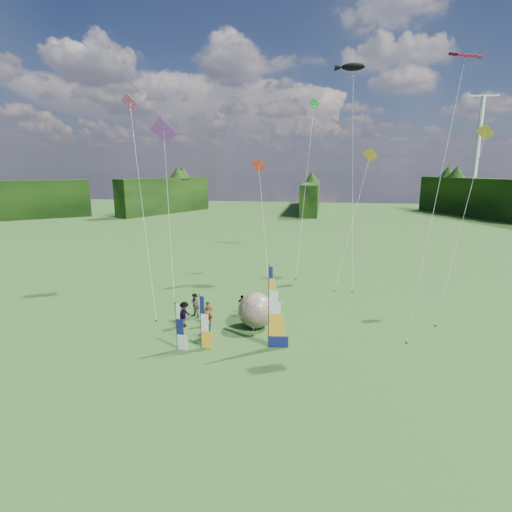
% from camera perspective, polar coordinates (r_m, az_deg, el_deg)
% --- Properties ---
extents(ground, '(220.00, 220.00, 0.00)m').
position_cam_1_polar(ground, '(24.04, 0.81, -15.11)').
color(ground, '#417F30').
rests_on(ground, ground).
extents(treeline_ring, '(210.00, 210.00, 8.00)m').
position_cam_1_polar(treeline_ring, '(22.46, 0.84, -6.03)').
color(treeline_ring, '#254C11').
rests_on(treeline_ring, ground).
extents(turbine_right, '(8.00, 1.20, 30.00)m').
position_cam_1_polar(turbine_right, '(130.01, 29.03, 12.75)').
color(turbine_right, silver).
rests_on(turbine_right, ground).
extents(feather_banner_main, '(1.42, 0.29, 5.29)m').
position_cam_1_polar(feather_banner_main, '(24.93, 1.82, -7.42)').
color(feather_banner_main, navy).
rests_on(feather_banner_main, ground).
extents(side_banner_left, '(0.96, 0.11, 3.43)m').
position_cam_1_polar(side_banner_left, '(25.42, -7.92, -9.37)').
color(side_banner_left, gold).
rests_on(side_banner_left, ground).
extents(side_banner_far, '(0.92, 0.20, 3.06)m').
position_cam_1_polar(side_banner_far, '(25.54, -11.30, -9.85)').
color(side_banner_far, white).
rests_on(side_banner_far, ground).
extents(bol_inflatable, '(2.63, 2.63, 2.54)m').
position_cam_1_polar(bol_inflatable, '(28.46, 0.00, -7.77)').
color(bol_inflatable, navy).
rests_on(bol_inflatable, ground).
extents(spectator_a, '(0.71, 0.53, 1.75)m').
position_cam_1_polar(spectator_a, '(29.13, -6.85, -8.19)').
color(spectator_a, '#66594C').
rests_on(spectator_a, ground).
extents(spectator_b, '(1.02, 0.87, 1.89)m').
position_cam_1_polar(spectator_b, '(30.65, -8.68, -7.04)').
color(spectator_b, '#66594C').
rests_on(spectator_b, ground).
extents(spectator_c, '(0.66, 1.26, 1.86)m').
position_cam_1_polar(spectator_c, '(29.11, -10.19, -8.21)').
color(spectator_c, '#66594C').
rests_on(spectator_c, ground).
extents(spectator_d, '(0.95, 0.72, 1.50)m').
position_cam_1_polar(spectator_d, '(31.19, -1.98, -6.93)').
color(spectator_d, '#66594C').
rests_on(spectator_d, ground).
extents(camp_chair, '(0.72, 0.72, 1.12)m').
position_cam_1_polar(camp_chair, '(26.82, -7.35, -10.82)').
color(camp_chair, '#161250').
rests_on(camp_chair, ground).
extents(kite_whale, '(8.66, 14.15, 23.05)m').
position_cam_1_polar(kite_whale, '(41.26, 13.70, 12.74)').
color(kite_whale, black).
rests_on(kite_whale, ground).
extents(kite_rainbow_delta, '(8.60, 12.66, 16.67)m').
position_cam_1_polar(kite_rainbow_delta, '(36.74, -12.44, 7.87)').
color(kite_rainbow_delta, red).
rests_on(kite_rainbow_delta, ground).
extents(kite_parafoil, '(9.37, 10.45, 20.27)m').
position_cam_1_polar(kite_parafoil, '(28.63, 24.51, 9.41)').
color(kite_parafoil, red).
rests_on(kite_parafoil, ground).
extents(small_kite_red, '(5.87, 9.61, 12.62)m').
position_cam_1_polar(small_kite_red, '(37.84, 1.13, 5.21)').
color(small_kite_red, red).
rests_on(small_kite_red, ground).
extents(small_kite_orange, '(6.56, 10.23, 13.61)m').
position_cam_1_polar(small_kite_orange, '(39.91, 13.75, 5.96)').
color(small_kite_orange, gold).
rests_on(small_kite_orange, ground).
extents(small_kite_yellow, '(7.63, 10.48, 15.08)m').
position_cam_1_polar(small_kite_yellow, '(34.23, 27.43, 5.09)').
color(small_kite_yellow, gold).
rests_on(small_kite_yellow, ground).
extents(small_kite_pink, '(7.35, 9.14, 17.52)m').
position_cam_1_polar(small_kite_pink, '(32.44, -16.00, 7.85)').
color(small_kite_pink, '#DE4887').
rests_on(small_kite_pink, ground).
extents(small_kite_green, '(4.47, 12.55, 19.44)m').
position_cam_1_polar(small_kite_green, '(44.39, 7.12, 10.62)').
color(small_kite_green, '#0ECC3A').
rests_on(small_kite_green, ground).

